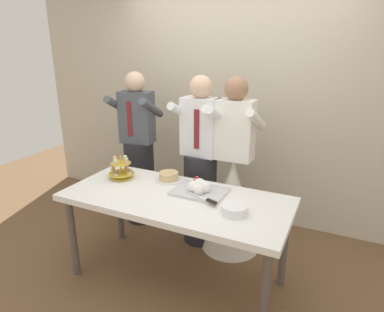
{
  "coord_description": "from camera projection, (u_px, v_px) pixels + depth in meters",
  "views": [
    {
      "loc": [
        1.15,
        -2.11,
        1.91
      ],
      "look_at": [
        0.07,
        0.15,
        1.07
      ],
      "focal_mm": 31.27,
      "sensor_mm": 36.0,
      "label": 1
    }
  ],
  "objects": [
    {
      "name": "plate_stack",
      "position": [
        235.0,
        210.0,
        2.35
      ],
      "size": [
        0.2,
        0.19,
        0.07
      ],
      "color": "white",
      "rests_on": "dessert_table"
    },
    {
      "name": "round_cake",
      "position": [
        169.0,
        177.0,
        2.93
      ],
      "size": [
        0.24,
        0.24,
        0.08
      ],
      "color": "white",
      "rests_on": "dessert_table"
    },
    {
      "name": "rear_wall",
      "position": [
        235.0,
        90.0,
        3.62
      ],
      "size": [
        5.2,
        0.1,
        2.9
      ],
      "primitive_type": "cube",
      "color": "beige",
      "rests_on": "ground_plane"
    },
    {
      "name": "ground_plane",
      "position": [
        177.0,
        278.0,
        2.88
      ],
      "size": [
        8.0,
        8.0,
        0.0
      ],
      "primitive_type": "plane",
      "color": "brown"
    },
    {
      "name": "person_bride",
      "position": [
        232.0,
        193.0,
        3.16
      ],
      "size": [
        0.56,
        0.56,
        1.66
      ],
      "color": "white",
      "rests_on": "ground_plane"
    },
    {
      "name": "main_cake_tray",
      "position": [
        199.0,
        188.0,
        2.68
      ],
      "size": [
        0.43,
        0.35,
        0.13
      ],
      "color": "silver",
      "rests_on": "dessert_table"
    },
    {
      "name": "cupcake_stand",
      "position": [
        121.0,
        169.0,
        2.97
      ],
      "size": [
        0.23,
        0.23,
        0.21
      ],
      "color": "gold",
      "rests_on": "dessert_table"
    },
    {
      "name": "person_guest",
      "position": [
        139.0,
        157.0,
        3.64
      ],
      "size": [
        0.53,
        0.55,
        1.66
      ],
      "color": "#232328",
      "rests_on": "ground_plane"
    },
    {
      "name": "person_groom",
      "position": [
        200.0,
        172.0,
        3.23
      ],
      "size": [
        0.49,
        0.52,
        1.66
      ],
      "color": "#232328",
      "rests_on": "ground_plane"
    },
    {
      "name": "dessert_table",
      "position": [
        176.0,
        205.0,
        2.66
      ],
      "size": [
        1.8,
        0.8,
        0.78
      ],
      "color": "white",
      "rests_on": "ground_plane"
    }
  ]
}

